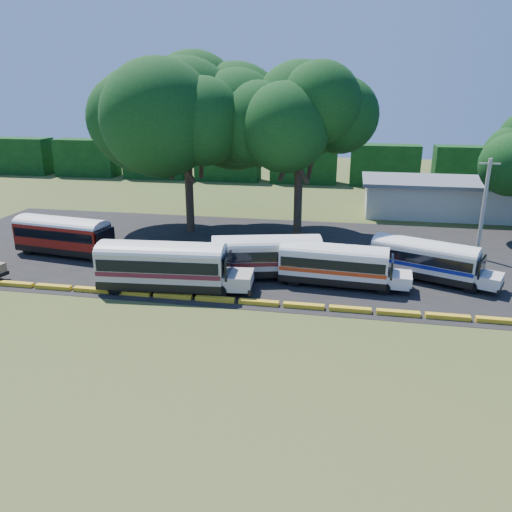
% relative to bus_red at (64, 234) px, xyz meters
% --- Properties ---
extents(ground, '(160.00, 160.00, 0.00)m').
position_rel_bus_red_xyz_m(ground, '(16.78, -8.37, -1.91)').
color(ground, '#314D19').
rests_on(ground, ground).
extents(asphalt_strip, '(64.00, 24.00, 0.02)m').
position_rel_bus_red_xyz_m(asphalt_strip, '(17.78, 3.63, -1.90)').
color(asphalt_strip, black).
rests_on(asphalt_strip, ground).
extents(curb, '(53.70, 0.45, 0.30)m').
position_rel_bus_red_xyz_m(curb, '(16.78, -7.37, -1.76)').
color(curb, yellow).
rests_on(curb, ground).
extents(terminal_building, '(19.00, 9.00, 4.00)m').
position_rel_bus_red_xyz_m(terminal_building, '(34.78, 21.63, 0.12)').
color(terminal_building, '#BBB8AB').
rests_on(terminal_building, ground).
extents(treeline_backdrop, '(130.00, 4.00, 6.00)m').
position_rel_bus_red_xyz_m(treeline_backdrop, '(16.78, 39.63, 1.09)').
color(treeline_backdrop, black).
rests_on(treeline_backdrop, ground).
extents(bus_red, '(10.39, 3.91, 3.33)m').
position_rel_bus_red_xyz_m(bus_red, '(0.00, 0.00, 0.00)').
color(bus_red, black).
rests_on(bus_red, ground).
extents(bus_cream_west, '(11.05, 3.51, 3.58)m').
position_rel_bus_red_xyz_m(bus_cream_west, '(11.40, -6.15, 0.11)').
color(bus_cream_west, black).
rests_on(bus_cream_west, ground).
extents(bus_cream_east, '(10.27, 4.79, 3.28)m').
position_rel_bus_red_xyz_m(bus_cream_east, '(18.13, -2.16, -0.06)').
color(bus_cream_east, black).
rests_on(bus_cream_east, ground).
extents(bus_white_red, '(9.56, 3.02, 3.09)m').
position_rel_bus_red_xyz_m(bus_white_red, '(23.17, -2.89, -0.16)').
color(bus_white_red, black).
rests_on(bus_white_red, ground).
extents(bus_white_blue, '(9.45, 5.71, 3.06)m').
position_rel_bus_red_xyz_m(bus_white_blue, '(29.77, -0.50, -0.18)').
color(bus_white_blue, black).
rests_on(bus_white_blue, ground).
extents(tree_west, '(13.72, 13.72, 16.67)m').
position_rel_bus_red_xyz_m(tree_west, '(8.22, 9.40, 9.70)').
color(tree_west, '#312218').
rests_on(tree_west, ground).
extents(tree_center, '(12.20, 12.20, 16.27)m').
position_rel_bus_red_xyz_m(tree_center, '(18.97, 10.07, 9.85)').
color(tree_center, '#312218').
rests_on(tree_center, ground).
extents(utility_pole, '(1.60, 0.30, 8.42)m').
position_rel_bus_red_xyz_m(utility_pole, '(34.77, 5.65, 2.41)').
color(utility_pole, gray).
rests_on(utility_pole, ground).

